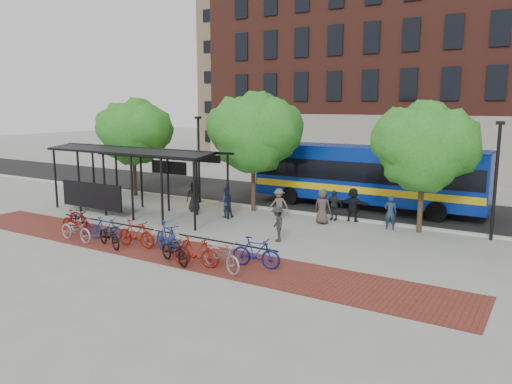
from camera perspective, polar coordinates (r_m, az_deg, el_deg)
The scene contains 33 objects.
ground at distance 23.40m, azimuth 1.66°, elevation -4.41°, with size 160.00×160.00×0.00m, color #9E9E99.
asphalt_street at distance 30.43m, azimuth 9.22°, elevation -1.16°, with size 160.00×8.00×0.01m, color black.
curb at distance 26.83m, azimuth 5.94°, elevation -2.45°, with size 160.00×0.25×0.12m, color #B7B7B2.
brick_strip at distance 20.62m, azimuth -10.26°, elevation -6.54°, with size 24.00×3.00×0.01m, color maroon.
bike_rack_rail at distance 22.11m, azimuth -11.22°, elevation -5.46°, with size 12.00×0.05×0.95m, color black.
building_tower at distance 66.24m, azimuth 7.34°, elevation 17.87°, with size 22.00×22.00×30.00m, color #7A664C.
bus_shelter at distance 27.45m, azimuth -13.72°, elevation 3.81°, with size 10.60×3.07×3.60m.
tree_a at distance 32.72m, azimuth -13.72°, elevation 6.94°, with size 4.90×4.00×6.18m.
tree_b at distance 27.07m, azimuth -0.08°, elevation 7.11°, with size 5.15×4.20×6.47m.
tree_c at distance 23.64m, azimuth 18.87°, elevation 5.18°, with size 4.66×3.80×5.92m.
lamp_post_left at distance 29.75m, azimuth -6.56°, elevation 4.00°, with size 0.35×0.20×5.12m.
lamp_post_right at distance 23.56m, azimuth 25.74°, elevation 1.51°, with size 0.35×0.20×5.12m.
bus at distance 28.70m, azimuth 12.56°, elevation 2.12°, with size 12.96×3.15×3.50m.
bike_0 at distance 25.43m, azimuth -19.60°, elevation -2.73°, with size 0.63×1.80×0.94m, color black.
bike_1 at distance 24.12m, azimuth -19.86°, elevation -3.23°, with size 0.51×1.82×1.09m, color maroon.
bike_2 at distance 22.80m, azimuth -19.88°, elevation -4.03°, with size 0.70×2.01×1.05m, color #969798.
bike_3 at distance 22.70m, azimuth -16.80°, elevation -4.01°, with size 0.46×1.63×0.98m, color navy.
bike_4 at distance 21.47m, azimuth -16.40°, elevation -4.79°, with size 0.65×1.85×0.97m, color black.
bike_5 at distance 21.16m, azimuth -13.56°, elevation -4.66°, with size 0.53×1.88×1.13m, color maroon.
bike_6 at distance 20.98m, azimuth -10.58°, elevation -4.84°, with size 0.67×1.93×1.01m, color #9A9B9D.
bike_7 at distance 19.97m, azimuth -10.07°, elevation -5.21°, with size 0.59×2.10×1.26m, color navy.
bike_8 at distance 18.78m, azimuth -9.28°, elevation -6.63°, with size 0.65×1.85×0.97m, color black.
bike_9 at distance 18.29m, azimuth -6.89°, elevation -6.77°, with size 0.53×1.87×1.13m, color maroon.
bike_10 at distance 17.80m, azimuth -4.02°, elevation -7.20°, with size 0.74×2.13×1.12m, color gray.
bike_11 at distance 18.06m, azimuth 0.01°, elevation -6.91°, with size 0.53×1.87×1.12m, color navy.
pedestrian_0 at distance 27.59m, azimuth -7.10°, elevation -0.49°, with size 0.82×0.53×1.67m, color black.
pedestrian_2 at distance 25.97m, azimuth -3.43°, elevation -1.15°, with size 0.78×0.61×1.61m, color #202E4B.
pedestrian_3 at distance 25.42m, azimuth 2.64°, elevation -1.39°, with size 1.04×0.60×1.61m, color brown.
pedestrian_4 at distance 25.63m, azimuth 8.88°, elevation -1.50°, with size 0.90×0.37×1.53m, color #2B2B2B.
pedestrian_5 at distance 25.50m, azimuth 11.03°, elevation -1.43°, with size 1.58×0.50×1.70m, color black.
pedestrian_6 at distance 24.72m, azimuth 7.61°, elevation -1.65°, with size 0.85×0.55×1.73m, color #453C37.
pedestrian_7 at distance 24.21m, azimuth 15.10°, elevation -2.29°, with size 0.59×0.39×1.63m, color #20304A.
pedestrian_9 at distance 21.38m, azimuth 2.47°, elevation -3.67°, with size 1.00×0.57×1.54m, color #262626.
Camera 1 is at (11.31, -19.64, 5.81)m, focal length 35.00 mm.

